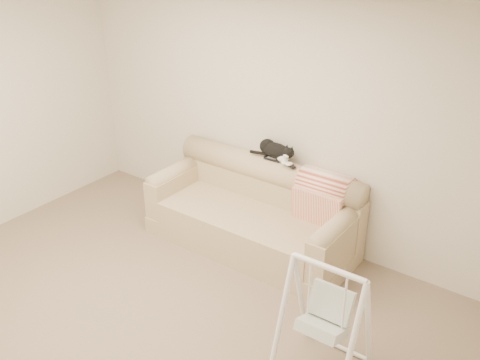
{
  "coord_description": "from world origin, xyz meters",
  "views": [
    {
      "loc": [
        2.78,
        -2.42,
        3.15
      ],
      "look_at": [
        0.1,
        1.27,
        0.9
      ],
      "focal_mm": 40.0,
      "sensor_mm": 36.0,
      "label": 1
    }
  ],
  "objects_px": {
    "tuxedo_cat": "(276,151)",
    "remote_a": "(272,159)",
    "sofa": "(255,213)",
    "baby_swing": "(325,320)",
    "remote_b": "(290,165)"
  },
  "relations": [
    {
      "from": "remote_b",
      "to": "tuxedo_cat",
      "type": "height_order",
      "value": "tuxedo_cat"
    },
    {
      "from": "tuxedo_cat",
      "to": "remote_a",
      "type": "bearing_deg",
      "value": -133.18
    },
    {
      "from": "remote_b",
      "to": "baby_swing",
      "type": "relative_size",
      "value": 0.17
    },
    {
      "from": "remote_a",
      "to": "remote_b",
      "type": "distance_m",
      "value": 0.22
    },
    {
      "from": "remote_a",
      "to": "tuxedo_cat",
      "type": "relative_size",
      "value": 0.34
    },
    {
      "from": "remote_a",
      "to": "tuxedo_cat",
      "type": "distance_m",
      "value": 0.1
    },
    {
      "from": "tuxedo_cat",
      "to": "baby_swing",
      "type": "height_order",
      "value": "tuxedo_cat"
    },
    {
      "from": "sofa",
      "to": "remote_b",
      "type": "relative_size",
      "value": 12.95
    },
    {
      "from": "sofa",
      "to": "tuxedo_cat",
      "type": "xyz_separation_m",
      "value": [
        0.08,
        0.25,
        0.65
      ]
    },
    {
      "from": "baby_swing",
      "to": "sofa",
      "type": "bearing_deg",
      "value": 140.42
    },
    {
      "from": "baby_swing",
      "to": "remote_b",
      "type": "bearing_deg",
      "value": 129.7
    },
    {
      "from": "baby_swing",
      "to": "tuxedo_cat",
      "type": "bearing_deg",
      "value": 133.27
    },
    {
      "from": "sofa",
      "to": "baby_swing",
      "type": "relative_size",
      "value": 2.22
    },
    {
      "from": "remote_b",
      "to": "baby_swing",
      "type": "height_order",
      "value": "baby_swing"
    },
    {
      "from": "remote_a",
      "to": "remote_b",
      "type": "bearing_deg",
      "value": -2.47
    }
  ]
}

